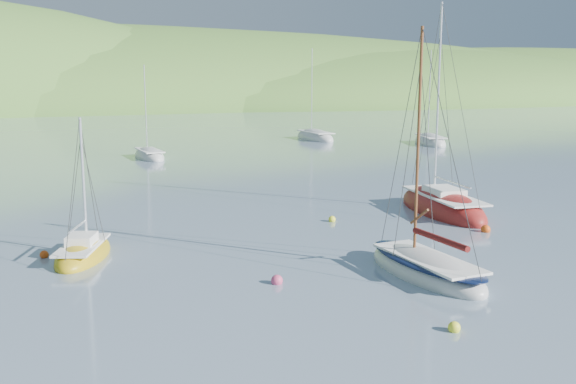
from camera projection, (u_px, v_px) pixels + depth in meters
name	position (u px, v px, depth m)	size (l,w,h in m)	color
ground	(376.00, 299.00, 22.25)	(700.00, 700.00, 0.00)	gray
shoreline_hills	(29.00, 106.00, 175.72)	(690.00, 135.00, 56.00)	#366E29
daysailer_white	(426.00, 269.00, 24.94)	(2.64, 6.69, 10.18)	silver
sloop_red	(442.00, 208.00, 36.54)	(4.24, 8.95, 12.73)	maroon
sailboat_yellow	(83.00, 254.00, 27.32)	(3.56, 5.27, 6.50)	#BB9A15
distant_sloop_a	(149.00, 156.00, 61.09)	(2.70, 6.80, 9.54)	silver
distant_sloop_b	(315.00, 138.00, 79.41)	(3.00, 8.49, 12.10)	silver
distant_sloop_d	(430.00, 142.00, 74.00)	(5.39, 8.63, 11.62)	silver
mooring_buoys	(343.00, 253.00, 27.67)	(20.92, 15.30, 0.47)	#FFFD2C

